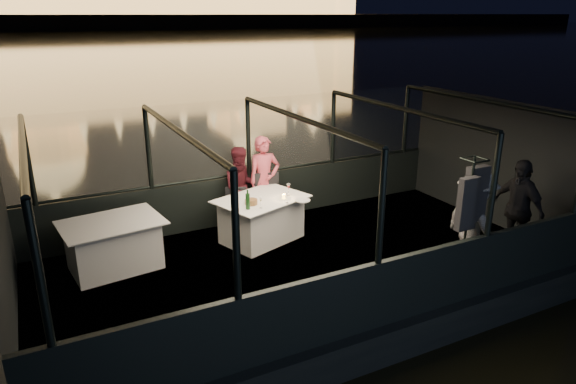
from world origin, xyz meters
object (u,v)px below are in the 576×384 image
passenger_stripe (474,219)px  dining_table_aft (114,245)px  chair_port_left (240,209)px  person_woman_coral (264,184)px  passenger_dark (518,206)px  dining_table_central (262,219)px  coat_stand (466,226)px  wine_bottle (248,200)px  person_man_maroon (242,187)px  chair_port_right (271,204)px

passenger_stripe → dining_table_aft: bearing=68.4°
chair_port_left → passenger_stripe: (2.56, -2.93, 0.40)m
dining_table_aft → chair_port_left: size_ratio=1.82×
person_woman_coral → passenger_dark: passenger_dark is taller
dining_table_central → chair_port_left: chair_port_left is taller
coat_stand → person_woman_coral: bearing=114.7°
coat_stand → passenger_stripe: 0.45m
dining_table_aft → coat_stand: size_ratio=0.76×
chair_port_left → wine_bottle: size_ratio=2.48×
person_man_maroon → passenger_dark: passenger_dark is taller
chair_port_left → dining_table_central: bearing=-41.3°
chair_port_right → dining_table_aft: bearing=-159.6°
passenger_dark → wine_bottle: (-3.77, 2.01, 0.06)m
dining_table_central → chair_port_right: size_ratio=1.49×
chair_port_left → person_man_maroon: bearing=83.0°
dining_table_central → person_man_maroon: size_ratio=0.97×
person_woman_coral → person_man_maroon: size_ratio=1.10×
dining_table_central → wine_bottle: 0.76m
person_man_maroon → passenger_dark: 4.63m
person_man_maroon → passenger_dark: (3.44, -3.09, 0.10)m
dining_table_aft → wine_bottle: 2.16m
coat_stand → passenger_dark: coat_stand is taller
dining_table_central → chair_port_left: bearing=115.6°
chair_port_right → wine_bottle: wine_bottle is taller
chair_port_right → passenger_stripe: (1.95, -2.93, 0.40)m
chair_port_right → person_man_maroon: size_ratio=0.65×
dining_table_central → dining_table_aft: bearing=178.8°
person_man_maroon → dining_table_aft: bearing=-159.8°
person_woman_coral → passenger_stripe: (1.96, -3.20, 0.10)m
person_woman_coral → passenger_dark: (2.99, -3.09, 0.10)m
passenger_dark → passenger_stripe: bearing=-83.9°
passenger_dark → person_woman_coral: bearing=-135.6°
chair_port_left → coat_stand: coat_stand is taller
chair_port_right → person_man_maroon: bearing=161.9°
dining_table_central → person_man_maroon: person_man_maroon is taller
dining_table_central → person_woman_coral: 0.90m
dining_table_central → passenger_dark: bearing=-35.1°
chair_port_left → person_woman_coral: person_woman_coral is taller
dining_table_aft → coat_stand: bearing=-32.0°
wine_bottle → dining_table_central: bearing=42.9°
person_man_maroon → passenger_stripe: size_ratio=0.94×
person_man_maroon → wine_bottle: person_man_maroon is taller
chair_port_right → passenger_dark: size_ratio=0.60×
person_woman_coral → passenger_stripe: 3.75m
dining_table_central → person_woman_coral: size_ratio=0.88×
passenger_dark → wine_bottle: bearing=-117.7°
person_woman_coral → person_man_maroon: (-0.45, 0.00, 0.00)m
person_woman_coral → passenger_stripe: bearing=-56.9°
dining_table_aft → wine_bottle: (2.05, -0.42, 0.53)m
dining_table_aft → person_man_maroon: 2.50m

